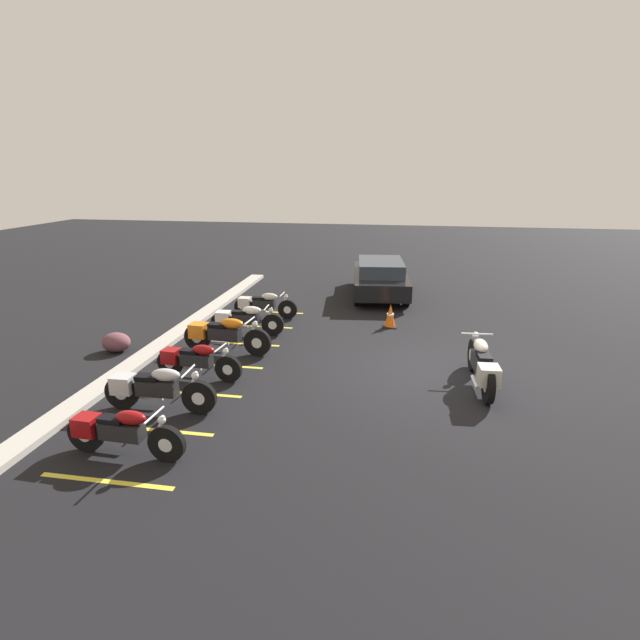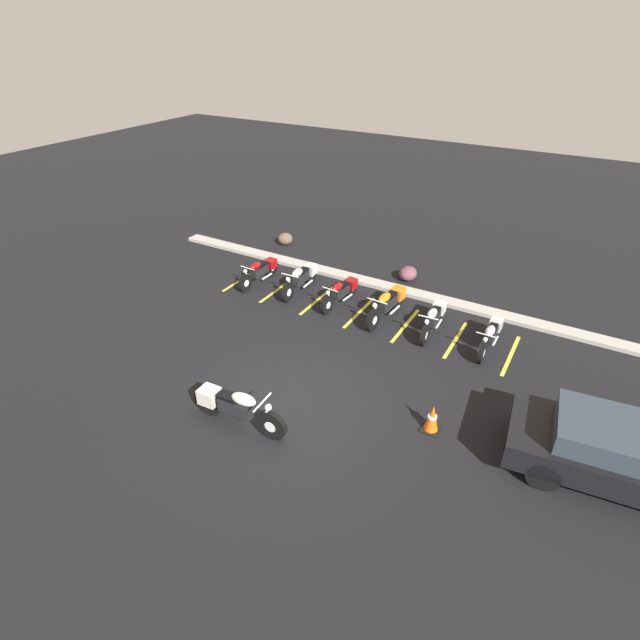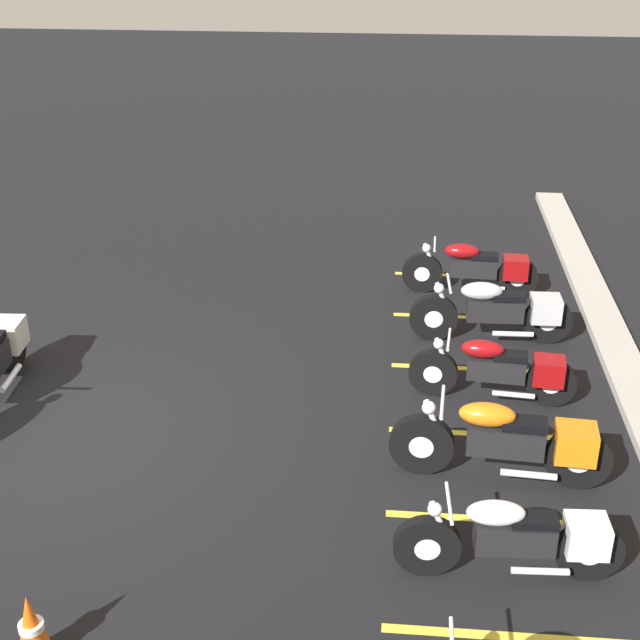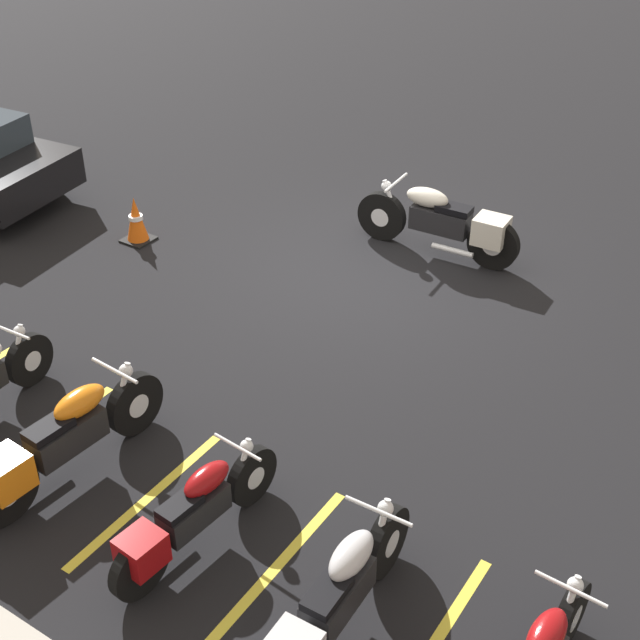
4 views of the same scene
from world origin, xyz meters
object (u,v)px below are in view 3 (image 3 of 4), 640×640
at_px(parked_bike_1, 500,311).
at_px(parked_bike_2, 501,370).
at_px(parked_bike_4, 521,538).
at_px(traffic_cone, 32,631).
at_px(parked_bike_0, 477,268).
at_px(parked_bike_3, 512,441).

height_order(parked_bike_1, parked_bike_2, parked_bike_1).
xyz_separation_m(parked_bike_4, traffic_cone, (1.34, -3.93, -0.11)).
distance_m(parked_bike_0, parked_bike_2, 3.07).
distance_m(parked_bike_1, traffic_cone, 7.25).
height_order(parked_bike_1, parked_bike_4, parked_bike_1).
height_order(parked_bike_1, parked_bike_3, parked_bike_3).
relative_size(parked_bike_1, parked_bike_4, 1.07).
height_order(parked_bike_3, parked_bike_4, parked_bike_3).
xyz_separation_m(parked_bike_3, traffic_cone, (2.78, -3.99, -0.16)).
xyz_separation_m(parked_bike_3, parked_bike_4, (1.44, -0.06, -0.05)).
relative_size(parked_bike_0, parked_bike_2, 1.02).
xyz_separation_m(parked_bike_2, parked_bike_3, (1.60, -0.04, 0.06)).
relative_size(parked_bike_0, parked_bike_3, 0.89).
xyz_separation_m(parked_bike_0, parked_bike_2, (3.07, 0.08, -0.01)).
bearing_deg(traffic_cone, parked_bike_1, 145.09).
bearing_deg(parked_bike_1, parked_bike_4, 85.61).
xyz_separation_m(parked_bike_1, parked_bike_3, (3.16, -0.16, 0.02)).
distance_m(parked_bike_2, parked_bike_3, 1.60).
bearing_deg(parked_bike_2, parked_bike_1, -89.13).
distance_m(parked_bike_0, parked_bike_4, 6.12).
bearing_deg(parked_bike_1, parked_bike_0, -84.31).
xyz_separation_m(parked_bike_0, parked_bike_1, (1.52, 0.20, 0.03)).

